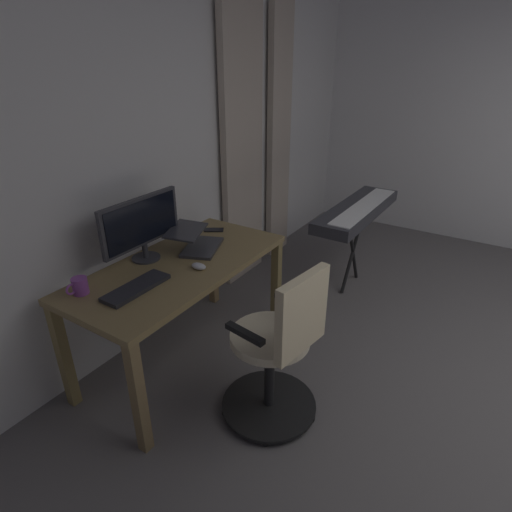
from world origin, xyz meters
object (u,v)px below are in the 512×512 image
object	(u,v)px
computer_monitor	(142,224)
piano_keyboard	(358,212)
laptop	(196,241)
mug_coffee	(79,286)
office_chair	(278,352)
cell_phone_face_up	(214,230)
computer_mouse	(199,266)
computer_keyboard	(136,288)
desk	(181,276)

from	to	relation	value
computer_monitor	piano_keyboard	distance (m)	1.86
laptop	piano_keyboard	bearing A→B (deg)	132.59
computer_monitor	mug_coffee	xyz separation A→B (m)	(0.50, 0.02, -0.19)
office_chair	cell_phone_face_up	bearing A→B (deg)	63.82
computer_monitor	piano_keyboard	size ratio (longest dim) A/B	0.50
laptop	piano_keyboard	xyz separation A→B (m)	(-1.35, 0.64, -0.08)
cell_phone_face_up	piano_keyboard	bearing A→B (deg)	111.85
computer_mouse	piano_keyboard	world-z (taller)	piano_keyboard
computer_monitor	computer_keyboard	size ratio (longest dim) A/B	1.51
desk	computer_monitor	xyz separation A→B (m)	(0.07, -0.23, 0.33)
office_chair	computer_monitor	xyz separation A→B (m)	(-0.05, -1.01, 0.52)
computer_monitor	computer_keyboard	distance (m)	0.45
computer_keyboard	piano_keyboard	world-z (taller)	piano_keyboard
computer_mouse	cell_phone_face_up	xyz separation A→B (m)	(-0.54, -0.30, -0.01)
computer_monitor	computer_mouse	world-z (taller)	computer_monitor
mug_coffee	cell_phone_face_up	bearing A→B (deg)	177.36
laptop	mug_coffee	size ratio (longest dim) A/B	3.36
computer_monitor	cell_phone_face_up	distance (m)	0.66
computer_monitor	mug_coffee	distance (m)	0.54
cell_phone_face_up	mug_coffee	distance (m)	1.11
computer_mouse	piano_keyboard	bearing A→B (deg)	164.67
computer_monitor	mug_coffee	bearing A→B (deg)	2.67
desk	computer_keyboard	xyz separation A→B (m)	(0.38, 0.02, 0.11)
office_chair	laptop	bearing A→B (deg)	76.59
office_chair	piano_keyboard	distance (m)	1.73
office_chair	computer_monitor	bearing A→B (deg)	96.27
computer_keyboard	piano_keyboard	size ratio (longest dim) A/B	0.33
piano_keyboard	office_chair	bearing A→B (deg)	7.37
mug_coffee	desk	bearing A→B (deg)	160.33
desk	mug_coffee	distance (m)	0.62
computer_monitor	mug_coffee	world-z (taller)	computer_monitor
computer_mouse	cell_phone_face_up	size ratio (longest dim) A/B	0.69
desk	office_chair	xyz separation A→B (m)	(0.11, 0.78, -0.19)
office_chair	computer_keyboard	bearing A→B (deg)	117.79
office_chair	cell_phone_face_up	distance (m)	1.18
mug_coffee	computer_mouse	bearing A→B (deg)	148.18
desk	office_chair	world-z (taller)	office_chair
office_chair	computer_keyboard	size ratio (longest dim) A/B	2.44
cell_phone_face_up	piano_keyboard	distance (m)	1.27
desk	laptop	world-z (taller)	laptop
cell_phone_face_up	piano_keyboard	world-z (taller)	piano_keyboard
desk	laptop	distance (m)	0.28
desk	piano_keyboard	world-z (taller)	piano_keyboard
computer_keyboard	laptop	distance (m)	0.61
office_chair	computer_keyboard	xyz separation A→B (m)	(0.26, -0.76, 0.29)
computer_mouse	mug_coffee	size ratio (longest dim) A/B	0.78
laptop	piano_keyboard	distance (m)	1.50
desk	computer_mouse	size ratio (longest dim) A/B	14.67
computer_keyboard	mug_coffee	bearing A→B (deg)	-48.91
computer_monitor	piano_keyboard	world-z (taller)	computer_monitor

